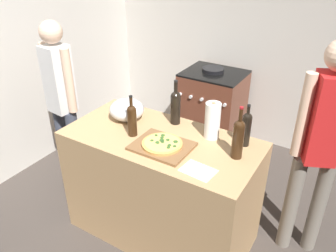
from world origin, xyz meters
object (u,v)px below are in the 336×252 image
object	(u,v)px
mixing_bowl	(127,110)
person_in_stripes	(62,98)
pizza	(162,144)
stove	(212,109)
paper_towel_roll	(212,121)
wine_bottle_amber	(246,128)
wine_bottle_clear	(176,106)
wine_bottle_green	(132,119)
wine_bottle_dark	(238,137)
person_in_red	(320,143)

from	to	relation	value
mixing_bowl	person_in_stripes	xyz separation A→B (m)	(-0.76, 0.01, -0.08)
pizza	stove	xyz separation A→B (m)	(-0.35, 1.64, -0.51)
pizza	paper_towel_roll	distance (m)	0.40
paper_towel_roll	wine_bottle_amber	distance (m)	0.24
paper_towel_roll	stove	xyz separation A→B (m)	(-0.58, 1.33, -0.61)
wine_bottle_amber	wine_bottle_clear	world-z (taller)	wine_bottle_clear
wine_bottle_green	pizza	bearing A→B (deg)	-6.59
person_in_stripes	wine_bottle_green	bearing A→B (deg)	-11.57
paper_towel_roll	wine_bottle_clear	bearing A→B (deg)	171.71
wine_bottle_amber	wine_bottle_clear	distance (m)	0.58
pizza	mixing_bowl	world-z (taller)	mixing_bowl
wine_bottle_amber	person_in_stripes	distance (m)	1.71
pizza	person_in_stripes	size ratio (longest dim) A/B	0.18
wine_bottle_clear	stove	size ratio (longest dim) A/B	0.38
mixing_bowl	person_in_stripes	bearing A→B (deg)	178.92
wine_bottle_green	wine_bottle_clear	world-z (taller)	wine_bottle_clear
paper_towel_roll	stove	distance (m)	1.58
wine_bottle_dark	person_in_stripes	distance (m)	1.72
mixing_bowl	wine_bottle_green	distance (m)	0.26
wine_bottle_amber	wine_bottle_dark	distance (m)	0.17
wine_bottle_dark	person_in_red	distance (m)	0.60
person_in_stripes	mixing_bowl	bearing A→B (deg)	-1.08
wine_bottle_dark	stove	world-z (taller)	wine_bottle_dark
wine_bottle_amber	wine_bottle_dark	world-z (taller)	wine_bottle_dark
mixing_bowl	wine_bottle_green	size ratio (longest dim) A/B	0.86
paper_towel_roll	person_in_stripes	bearing A→B (deg)	-176.77
mixing_bowl	person_in_red	world-z (taller)	person_in_red
wine_bottle_green	wine_bottle_amber	size ratio (longest dim) A/B	1.02
stove	person_in_stripes	size ratio (longest dim) A/B	0.58
wine_bottle_amber	wine_bottle_dark	size ratio (longest dim) A/B	0.84
person_in_red	stove	bearing A→B (deg)	139.57
wine_bottle_dark	wine_bottle_clear	bearing A→B (deg)	161.22
wine_bottle_amber	person_in_stripes	bearing A→B (deg)	-176.45
stove	person_in_red	distance (m)	1.77
person_in_stripes	person_in_red	world-z (taller)	person_in_red
wine_bottle_green	wine_bottle_dark	bearing A→B (deg)	9.41
mixing_bowl	stove	xyz separation A→B (m)	(0.11, 1.43, -0.56)
wine_bottle_dark	person_in_stripes	xyz separation A→B (m)	(-1.71, 0.07, -0.15)
wine_bottle_clear	person_in_red	world-z (taller)	person_in_red
wine_bottle_green	person_in_stripes	bearing A→B (deg)	168.43
wine_bottle_green	person_in_red	distance (m)	1.32
paper_towel_roll	wine_bottle_dark	distance (m)	0.29
wine_bottle_green	wine_bottle_dark	size ratio (longest dim) A/B	0.86
wine_bottle_amber	person_in_stripes	xyz separation A→B (m)	(-1.70, -0.11, -0.14)
paper_towel_roll	wine_bottle_dark	world-z (taller)	wine_bottle_dark
mixing_bowl	wine_bottle_dark	bearing A→B (deg)	-3.26
mixing_bowl	wine_bottle_green	xyz separation A→B (m)	(0.19, -0.18, 0.05)
wine_bottle_amber	stove	size ratio (longest dim) A/B	0.33
pizza	wine_bottle_dark	distance (m)	0.52
pizza	wine_bottle_amber	world-z (taller)	wine_bottle_amber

